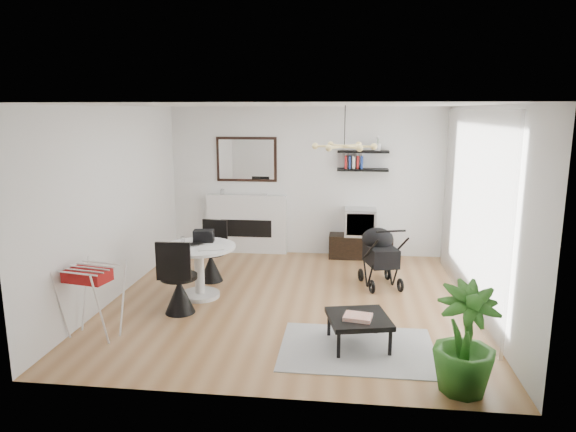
# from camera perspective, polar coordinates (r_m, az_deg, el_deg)

# --- Properties ---
(floor) EXTENTS (5.00, 5.00, 0.00)m
(floor) POSITION_cam_1_polar(r_m,az_deg,el_deg) (7.32, 0.33, -9.40)
(floor) COLOR #926238
(floor) RESTS_ON ground
(ceiling) EXTENTS (5.00, 5.00, 0.00)m
(ceiling) POSITION_cam_1_polar(r_m,az_deg,el_deg) (6.83, 0.35, 12.23)
(ceiling) COLOR white
(ceiling) RESTS_ON wall_back
(wall_back) EXTENTS (5.00, 0.00, 5.00)m
(wall_back) POSITION_cam_1_polar(r_m,az_deg,el_deg) (9.41, 2.03, 3.82)
(wall_back) COLOR white
(wall_back) RESTS_ON floor
(wall_left) EXTENTS (0.00, 5.00, 5.00)m
(wall_left) POSITION_cam_1_polar(r_m,az_deg,el_deg) (7.64, -18.64, 1.38)
(wall_left) COLOR white
(wall_left) RESTS_ON floor
(wall_right) EXTENTS (0.00, 5.00, 5.00)m
(wall_right) POSITION_cam_1_polar(r_m,az_deg,el_deg) (7.13, 20.74, 0.54)
(wall_right) COLOR white
(wall_right) RESTS_ON floor
(sheer_curtain) EXTENTS (0.04, 3.60, 2.60)m
(sheer_curtain) POSITION_cam_1_polar(r_m,az_deg,el_deg) (7.30, 19.61, 0.86)
(sheer_curtain) COLOR white
(sheer_curtain) RESTS_ON wall_right
(fireplace) EXTENTS (1.50, 0.17, 2.16)m
(fireplace) POSITION_cam_1_polar(r_m,az_deg,el_deg) (9.60, -4.59, -0.08)
(fireplace) COLOR white
(fireplace) RESTS_ON floor
(shelf_lower) EXTENTS (0.90, 0.25, 0.04)m
(shelf_lower) POSITION_cam_1_polar(r_m,az_deg,el_deg) (9.22, 8.29, 5.12)
(shelf_lower) COLOR black
(shelf_lower) RESTS_ON wall_back
(shelf_upper) EXTENTS (0.90, 0.25, 0.04)m
(shelf_upper) POSITION_cam_1_polar(r_m,az_deg,el_deg) (9.19, 8.35, 7.10)
(shelf_upper) COLOR black
(shelf_upper) RESTS_ON wall_back
(pendant_lamp) EXTENTS (0.90, 0.90, 0.10)m
(pendant_lamp) POSITION_cam_1_polar(r_m,az_deg,el_deg) (7.11, 6.29, 7.70)
(pendant_lamp) COLOR #D9BF72
(pendant_lamp) RESTS_ON ceiling
(tv_console) EXTENTS (1.13, 0.40, 0.43)m
(tv_console) POSITION_cam_1_polar(r_m,az_deg,el_deg) (9.40, 8.06, -3.37)
(tv_console) COLOR black
(tv_console) RESTS_ON floor
(crt_tv) EXTENTS (0.56, 0.49, 0.49)m
(crt_tv) POSITION_cam_1_polar(r_m,az_deg,el_deg) (9.29, 8.01, -0.65)
(crt_tv) COLOR silver
(crt_tv) RESTS_ON tv_console
(dining_table) EXTENTS (1.04, 1.04, 0.76)m
(dining_table) POSITION_cam_1_polar(r_m,az_deg,el_deg) (7.42, -9.84, -5.19)
(dining_table) COLOR white
(dining_table) RESTS_ON floor
(laptop) EXTENTS (0.38, 0.37, 0.03)m
(laptop) POSITION_cam_1_polar(r_m,az_deg,el_deg) (7.34, -10.43, -3.20)
(laptop) COLOR black
(laptop) RESTS_ON dining_table
(black_bag) EXTENTS (0.31, 0.21, 0.17)m
(black_bag) POSITION_cam_1_polar(r_m,az_deg,el_deg) (7.54, -9.35, -2.20)
(black_bag) COLOR black
(black_bag) RESTS_ON dining_table
(newspaper) EXTENTS (0.43, 0.39, 0.01)m
(newspaper) POSITION_cam_1_polar(r_m,az_deg,el_deg) (7.20, -8.60, -3.50)
(newspaper) COLOR white
(newspaper) RESTS_ON dining_table
(drinking_glass) EXTENTS (0.06, 0.06, 0.09)m
(drinking_glass) POSITION_cam_1_polar(r_m,az_deg,el_deg) (7.53, -11.62, -2.62)
(drinking_glass) COLOR white
(drinking_glass) RESTS_ON dining_table
(chair_far) EXTENTS (0.46, 0.47, 0.94)m
(chair_far) POSITION_cam_1_polar(r_m,az_deg,el_deg) (8.16, -8.51, -5.10)
(chair_far) COLOR black
(chair_far) RESTS_ON floor
(chair_near) EXTENTS (0.48, 0.50, 1.02)m
(chair_near) POSITION_cam_1_polar(r_m,az_deg,el_deg) (6.95, -12.02, -8.03)
(chair_near) COLOR black
(chair_near) RESTS_ON floor
(drying_rack) EXTENTS (0.67, 0.64, 0.87)m
(drying_rack) POSITION_cam_1_polar(r_m,az_deg,el_deg) (6.49, -20.93, -8.73)
(drying_rack) COLOR white
(drying_rack) RESTS_ON floor
(stroller) EXTENTS (0.68, 0.87, 0.97)m
(stroller) POSITION_cam_1_polar(r_m,az_deg,el_deg) (7.97, 10.14, -4.66)
(stroller) COLOR black
(stroller) RESTS_ON floor
(rug) EXTENTS (1.72, 1.24, 0.01)m
(rug) POSITION_cam_1_polar(r_m,az_deg,el_deg) (6.00, 7.69, -14.42)
(rug) COLOR gray
(rug) RESTS_ON floor
(coffee_table) EXTENTS (0.79, 0.79, 0.34)m
(coffee_table) POSITION_cam_1_polar(r_m,az_deg,el_deg) (5.96, 7.85, -11.33)
(coffee_table) COLOR black
(coffee_table) RESTS_ON rug
(magazines) EXTENTS (0.34, 0.29, 0.04)m
(magazines) POSITION_cam_1_polar(r_m,az_deg,el_deg) (5.87, 7.77, -11.06)
(magazines) COLOR #D75235
(magazines) RESTS_ON coffee_table
(potted_plant) EXTENTS (0.69, 0.69, 1.06)m
(potted_plant) POSITION_cam_1_polar(r_m,az_deg,el_deg) (5.21, 19.08, -12.82)
(potted_plant) COLOR #28611B
(potted_plant) RESTS_ON floor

